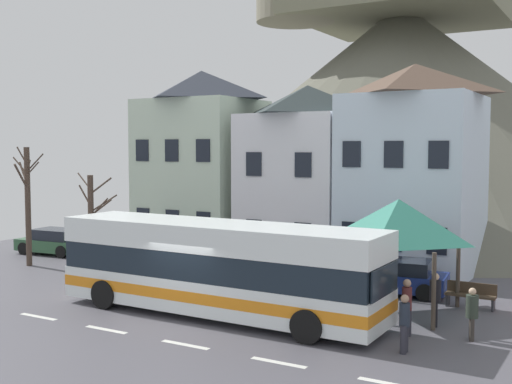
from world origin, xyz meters
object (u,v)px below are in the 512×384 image
(townhouse_00, at_px, (202,162))
(transit_bus, at_px, (217,269))
(pedestrian_00, at_px, (404,323))
(townhouse_01, at_px, (307,174))
(parked_car_02, at_px, (395,276))
(pedestrian_02, at_px, (435,295))
(hilltop_castle, at_px, (399,105))
(pedestrian_03, at_px, (407,304))
(townhouse_02, at_px, (413,169))
(bare_tree_00, at_px, (92,220))
(parked_car_00, at_px, (153,250))
(bare_tree_01, at_px, (28,202))
(bus_shelter, at_px, (398,221))
(public_bench, at_px, (471,294))
(pedestrian_01, at_px, (472,310))
(parked_car_03, at_px, (55,242))

(townhouse_00, height_order, transit_bus, townhouse_00)
(pedestrian_00, bearing_deg, townhouse_01, 126.10)
(transit_bus, distance_m, parked_car_02, 7.43)
(townhouse_00, distance_m, pedestrian_02, 17.02)
(hilltop_castle, relative_size, pedestrian_02, 23.54)
(pedestrian_00, xyz_separation_m, pedestrian_03, (-0.39, 1.51, 0.16))
(townhouse_01, height_order, parked_car_02, townhouse_01)
(townhouse_02, distance_m, bare_tree_00, 14.63)
(parked_car_00, bearing_deg, bare_tree_01, 26.30)
(bus_shelter, height_order, public_bench, bus_shelter)
(hilltop_castle, height_order, parked_car_00, hilltop_castle)
(bare_tree_00, distance_m, bare_tree_01, 3.68)
(townhouse_00, xyz_separation_m, bus_shelter, (12.88, -6.91, -1.69))
(parked_car_02, bearing_deg, townhouse_01, -44.64)
(townhouse_01, distance_m, public_bench, 11.29)
(parked_car_02, bearing_deg, parked_car_00, -6.99)
(pedestrian_01, bearing_deg, pedestrian_00, -122.99)
(townhouse_01, height_order, hilltop_castle, hilltop_castle)
(parked_car_02, xyz_separation_m, pedestrian_02, (2.48, -3.77, 0.36))
(hilltop_castle, relative_size, bare_tree_01, 7.05)
(bus_shelter, distance_m, bare_tree_00, 14.14)
(hilltop_castle, relative_size, pedestrian_03, 23.04)
(townhouse_02, bearing_deg, parked_car_00, -158.45)
(bare_tree_00, xyz_separation_m, bare_tree_01, (-3.57, -0.51, 0.72))
(pedestrian_00, xyz_separation_m, public_bench, (0.56, 5.95, -0.34))
(pedestrian_00, relative_size, pedestrian_01, 1.04)
(public_bench, bearing_deg, townhouse_00, 160.91)
(parked_car_03, height_order, public_bench, parked_car_03)
(pedestrian_01, relative_size, bare_tree_00, 0.35)
(transit_bus, height_order, pedestrian_00, transit_bus)
(townhouse_01, xyz_separation_m, bare_tree_01, (-10.76, -7.88, -1.27))
(transit_bus, height_order, bus_shelter, bus_shelter)
(public_bench, relative_size, bare_tree_01, 0.30)
(townhouse_00, distance_m, public_bench, 16.42)
(pedestrian_03, bearing_deg, townhouse_01, 128.65)
(pedestrian_02, xyz_separation_m, bare_tree_01, (-19.27, 0.69, 2.02))
(pedestrian_02, height_order, bare_tree_00, bare_tree_00)
(bus_shelter, height_order, bare_tree_00, bare_tree_00)
(transit_bus, height_order, bare_tree_01, bare_tree_01)
(hilltop_castle, bearing_deg, bus_shelter, -72.51)
(townhouse_02, height_order, pedestrian_03, townhouse_02)
(bare_tree_01, bearing_deg, public_bench, 6.47)
(pedestrian_01, height_order, bare_tree_00, bare_tree_00)
(townhouse_00, xyz_separation_m, parked_car_00, (0.03, -4.16, -4.14))
(hilltop_castle, xyz_separation_m, pedestrian_02, (9.34, -25.80, -7.65))
(transit_bus, height_order, parked_car_00, transit_bus)
(townhouse_02, relative_size, hilltop_castle, 0.23)
(pedestrian_01, xyz_separation_m, bare_tree_00, (-17.00, 2.12, 1.41))
(pedestrian_02, relative_size, public_bench, 0.99)
(bus_shelter, height_order, pedestrian_03, bus_shelter)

